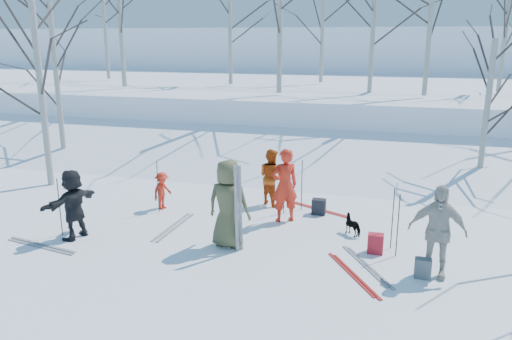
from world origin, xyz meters
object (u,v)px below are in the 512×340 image
(backpack_grey, at_px, (423,268))
(backpack_dark, at_px, (319,207))
(skier_olive_center, at_px, (228,204))
(skier_cream_east, at_px, (437,231))
(backpack_red, at_px, (375,244))
(skier_redor_behind, at_px, (271,177))
(dog, at_px, (354,225))
(skier_grey_west, at_px, (73,204))
(skier_red_seated, at_px, (162,191))
(skier_red_north, at_px, (285,185))

(backpack_grey, bearing_deg, backpack_dark, 129.50)
(skier_olive_center, distance_m, backpack_grey, 4.06)
(skier_cream_east, xyz_separation_m, backpack_dark, (-2.61, 2.78, -0.70))
(backpack_red, bearing_deg, skier_cream_east, -34.09)
(skier_olive_center, distance_m, skier_redor_behind, 2.98)
(dog, bearing_deg, backpack_grey, 79.96)
(skier_cream_east, distance_m, backpack_red, 1.50)
(skier_olive_center, relative_size, skier_grey_west, 1.21)
(backpack_grey, distance_m, backpack_dark, 3.79)
(backpack_dark, bearing_deg, skier_grey_west, -148.91)
(skier_red_seated, xyz_separation_m, dog, (4.97, -0.42, -0.26))
(skier_red_north, distance_m, skier_redor_behind, 1.33)
(skier_redor_behind, relative_size, dog, 2.78)
(skier_red_seated, xyz_separation_m, backpack_grey, (6.41, -2.23, -0.30))
(backpack_red, bearing_deg, skier_olive_center, -171.12)
(skier_olive_center, relative_size, backpack_dark, 4.78)
(skier_redor_behind, height_order, skier_red_seated, skier_redor_behind)
(skier_olive_center, bearing_deg, backpack_red, -166.64)
(skier_red_north, xyz_separation_m, backpack_red, (2.25, -1.33, -0.70))
(backpack_grey, bearing_deg, skier_grey_west, -179.25)
(backpack_red, bearing_deg, skier_grey_west, -171.38)
(skier_redor_behind, bearing_deg, backpack_grey, 172.64)
(skier_red_seated, height_order, backpack_dark, skier_red_seated)
(skier_olive_center, relative_size, dog, 3.51)
(backpack_grey, bearing_deg, skier_red_seated, 160.86)
(backpack_grey, bearing_deg, skier_redor_behind, 138.19)
(skier_olive_center, distance_m, skier_red_north, 1.99)
(skier_cream_east, bearing_deg, skier_red_seated, 166.50)
(skier_olive_center, xyz_separation_m, skier_grey_west, (-3.45, -0.51, -0.16))
(skier_cream_east, bearing_deg, skier_redor_behind, 144.85)
(skier_red_seated, bearing_deg, skier_redor_behind, -52.95)
(backpack_red, height_order, backpack_grey, backpack_red)
(skier_redor_behind, height_order, backpack_grey, skier_redor_behind)
(skier_red_north, height_order, skier_redor_behind, skier_red_north)
(skier_cream_east, bearing_deg, skier_olive_center, -179.73)
(backpack_grey, bearing_deg, dog, 128.63)
(skier_red_seated, height_order, skier_cream_east, skier_cream_east)
(dog, bearing_deg, backpack_dark, -97.81)
(skier_redor_behind, relative_size, skier_red_seated, 1.54)
(skier_grey_west, relative_size, backpack_grey, 4.17)
(skier_grey_west, distance_m, dog, 6.30)
(backpack_dark, bearing_deg, backpack_grey, -50.50)
(skier_olive_center, bearing_deg, backpack_dark, -117.30)
(skier_olive_center, xyz_separation_m, backpack_grey, (3.97, -0.41, -0.77))
(skier_red_seated, relative_size, backpack_grey, 2.60)
(skier_red_seated, bearing_deg, skier_grey_west, 169.92)
(skier_redor_behind, xyz_separation_m, skier_red_seated, (-2.63, -1.16, -0.26))
(dog, relative_size, backpack_dark, 1.36)
(dog, bearing_deg, skier_redor_behind, -82.69)
(backpack_grey, bearing_deg, skier_olive_center, 174.07)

